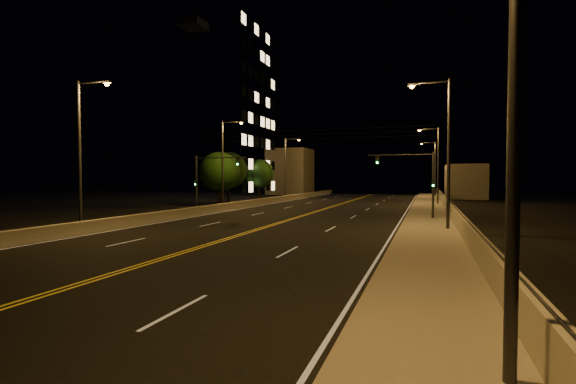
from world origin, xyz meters
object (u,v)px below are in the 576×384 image
(traffic_signal_right, at_px, (419,177))
(traffic_signal_left, at_px, (207,177))
(streetlight_0, at_px, (496,45))
(streetlight_4, at_px, (83,145))
(streetlight_2, at_px, (436,161))
(building_tower, at_px, (194,113))
(tree_1, at_px, (229,171))
(tree_2, at_px, (259,174))
(streetlight_1, at_px, (444,145))
(streetlight_6, at_px, (287,164))
(tree_0, at_px, (220,172))
(streetlight_3, at_px, (433,166))
(streetlight_5, at_px, (225,159))

(traffic_signal_right, distance_m, traffic_signal_left, 18.65)
(streetlight_0, relative_size, streetlight_4, 1.00)
(streetlight_2, bearing_deg, streetlight_0, -90.00)
(streetlight_4, bearing_deg, traffic_signal_right, 33.79)
(traffic_signal_right, height_order, traffic_signal_left, same)
(streetlight_2, xyz_separation_m, building_tower, (-38.37, 8.45, 8.78))
(building_tower, relative_size, tree_1, 4.24)
(streetlight_4, height_order, tree_2, streetlight_4)
(streetlight_4, relative_size, tree_1, 1.36)
(streetlight_1, xyz_separation_m, streetlight_4, (-21.46, -6.66, 0.00))
(streetlight_6, distance_m, tree_0, 16.65)
(traffic_signal_right, relative_size, tree_2, 0.86)
(traffic_signal_right, distance_m, tree_2, 36.71)
(traffic_signal_left, bearing_deg, streetlight_3, 63.33)
(streetlight_1, distance_m, streetlight_3, 46.94)
(streetlight_2, xyz_separation_m, streetlight_6, (-21.46, 7.44, 0.00))
(streetlight_1, relative_size, streetlight_2, 1.00)
(streetlight_0, height_order, streetlight_2, same)
(streetlight_4, height_order, building_tower, building_tower)
(streetlight_2, relative_size, tree_0, 1.45)
(streetlight_3, bearing_deg, building_tower, -161.81)
(tree_0, bearing_deg, tree_1, 109.42)
(streetlight_5, relative_size, streetlight_6, 1.00)
(traffic_signal_right, bearing_deg, streetlight_2, 85.23)
(building_tower, distance_m, tree_2, 15.83)
(traffic_signal_left, relative_size, tree_2, 0.86)
(tree_2, bearing_deg, streetlight_1, -52.09)
(streetlight_0, height_order, streetlight_1, same)
(building_tower, bearing_deg, traffic_signal_left, -56.81)
(streetlight_5, bearing_deg, streetlight_2, 31.70)
(streetlight_5, height_order, traffic_signal_left, streetlight_5)
(streetlight_2, bearing_deg, tree_2, 163.28)
(streetlight_0, bearing_deg, tree_1, 121.00)
(tree_2, bearing_deg, tree_0, -83.48)
(streetlight_4, relative_size, building_tower, 0.32)
(tree_1, bearing_deg, streetlight_6, 55.96)
(streetlight_3, bearing_deg, streetlight_1, -90.00)
(streetlight_1, distance_m, traffic_signal_left, 21.40)
(streetlight_2, distance_m, streetlight_5, 25.22)
(streetlight_0, height_order, streetlight_4, same)
(streetlight_1, bearing_deg, tree_0, 145.13)
(streetlight_2, distance_m, streetlight_6, 22.71)
(streetlight_1, relative_size, streetlight_6, 1.00)
(streetlight_3, relative_size, tree_1, 1.36)
(streetlight_0, height_order, traffic_signal_right, streetlight_0)
(streetlight_1, xyz_separation_m, tree_0, (-24.39, 16.99, -1.35))
(streetlight_1, relative_size, traffic_signal_right, 1.74)
(streetlight_6, height_order, building_tower, building_tower)
(streetlight_0, distance_m, streetlight_3, 67.28)
(building_tower, height_order, tree_1, building_tower)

